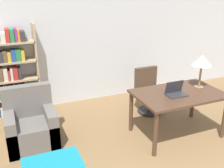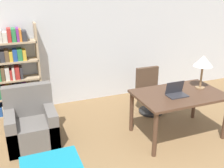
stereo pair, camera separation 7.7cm
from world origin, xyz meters
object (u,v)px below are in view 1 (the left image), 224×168
(office_chair, at_px, (149,92))
(bookshelf, at_px, (11,75))
(desk, at_px, (178,98))
(armchair, at_px, (31,127))
(laptop, at_px, (176,92))
(table_lamp, at_px, (202,61))

(office_chair, height_order, bookshelf, bookshelf)
(desk, bearing_deg, office_chair, 89.44)
(armchair, bearing_deg, laptop, -17.30)
(office_chair, bearing_deg, bookshelf, 161.20)
(office_chair, bearing_deg, laptop, -96.26)
(table_lamp, xyz_separation_m, armchair, (-2.82, 0.57, -0.94))
(laptop, distance_m, table_lamp, 0.73)
(laptop, relative_size, table_lamp, 0.57)
(desk, distance_m, laptop, 0.19)
(office_chair, distance_m, armchair, 2.38)
(armchair, bearing_deg, table_lamp, -11.37)
(laptop, xyz_separation_m, table_lamp, (0.58, 0.13, 0.42))
(bookshelf, bearing_deg, table_lamp, -30.32)
(office_chair, distance_m, bookshelf, 2.71)
(table_lamp, bearing_deg, bookshelf, 149.68)
(office_chair, relative_size, armchair, 0.96)
(table_lamp, xyz_separation_m, bookshelf, (-3.01, 1.76, -0.41))
(desk, distance_m, table_lamp, 0.75)
(office_chair, bearing_deg, table_lamp, -62.30)
(office_chair, height_order, armchair, armchair)
(table_lamp, relative_size, armchair, 0.61)
(desk, relative_size, laptop, 4.48)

